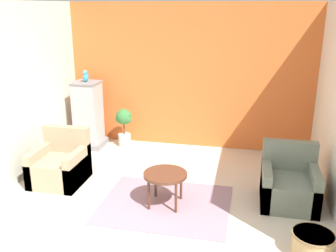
% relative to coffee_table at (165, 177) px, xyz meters
% --- Properties ---
extents(wall_back_accent, '(4.69, 0.06, 2.69)m').
position_rel_coffee_table_xyz_m(wall_back_accent, '(-0.10, 2.39, 0.92)').
color(wall_back_accent, orange).
rests_on(wall_back_accent, ground_plane).
extents(wall_left, '(0.06, 3.50, 2.69)m').
position_rel_coffee_table_xyz_m(wall_left, '(-2.41, 0.61, 0.92)').
color(wall_left, beige).
rests_on(wall_left, ground_plane).
extents(area_rug, '(1.75, 1.43, 0.01)m').
position_rel_coffee_table_xyz_m(area_rug, '(-0.00, 0.00, -0.42)').
color(area_rug, gray).
rests_on(area_rug, ground_plane).
extents(coffee_table, '(0.60, 0.60, 0.48)m').
position_rel_coffee_table_xyz_m(coffee_table, '(0.00, 0.00, 0.00)').
color(coffee_table, '#512D1E').
rests_on(coffee_table, ground_plane).
extents(armchair_left, '(0.74, 0.76, 0.82)m').
position_rel_coffee_table_xyz_m(armchair_left, '(-1.75, 0.35, -0.16)').
color(armchair_left, '#9E896B').
rests_on(armchair_left, ground_plane).
extents(armchair_right, '(0.74, 0.76, 0.82)m').
position_rel_coffee_table_xyz_m(armchair_right, '(1.65, 0.42, -0.16)').
color(armchair_right, slate).
rests_on(armchair_right, ground_plane).
extents(birdcage, '(0.58, 0.58, 1.27)m').
position_rel_coffee_table_xyz_m(birdcage, '(-1.95, 1.91, 0.18)').
color(birdcage, slate).
rests_on(birdcage, ground_plane).
extents(parrot, '(0.10, 0.18, 0.22)m').
position_rel_coffee_table_xyz_m(parrot, '(-1.95, 1.92, 0.94)').
color(parrot, teal).
rests_on(parrot, birdcage).
extents(potted_plant, '(0.34, 0.30, 0.75)m').
position_rel_coffee_table_xyz_m(potted_plant, '(-1.28, 2.05, 0.03)').
color(potted_plant, beige).
rests_on(potted_plant, ground_plane).
extents(wicker_basket, '(0.46, 0.46, 0.26)m').
position_rel_coffee_table_xyz_m(wicker_basket, '(1.81, -0.70, -0.28)').
color(wicker_basket, tan).
rests_on(wicker_basket, ground_plane).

